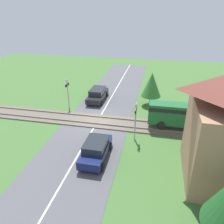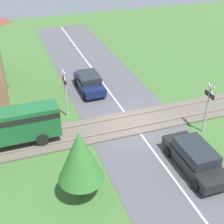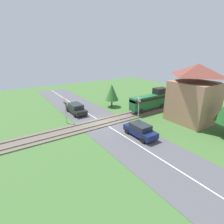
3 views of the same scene
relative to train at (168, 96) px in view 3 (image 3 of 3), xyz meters
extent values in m
plane|color=#426B33|center=(0.00, -12.70, -1.86)|extent=(60.00, 60.00, 0.00)
cube|color=#515156|center=(0.00, -12.70, -1.85)|extent=(48.00, 6.40, 0.02)
cube|color=silver|center=(0.00, -12.70, -1.84)|extent=(48.00, 0.12, 0.00)
cube|color=#665B51|center=(0.00, -12.70, -1.80)|extent=(2.80, 48.00, 0.12)
cube|color=slate|center=(-0.72, -12.70, -1.68)|extent=(0.10, 48.00, 0.12)
cube|color=slate|center=(0.72, -12.70, -1.68)|extent=(0.10, 48.00, 0.12)
cube|color=#1E6033|center=(0.00, -4.35, -0.29)|extent=(1.35, 6.80, 1.90)
cube|color=black|center=(0.00, -4.35, 0.23)|extent=(1.37, 6.80, 0.36)
cube|color=black|center=(0.00, -2.04, 1.11)|extent=(1.35, 2.18, 0.90)
cylinder|color=black|center=(-0.72, -6.53, -1.24)|extent=(0.14, 0.76, 0.76)
cylinder|color=black|center=(0.72, -6.53, -1.24)|extent=(0.14, 0.76, 0.76)
cylinder|color=black|center=(-0.72, -2.18, -1.24)|extent=(0.14, 0.76, 0.76)
cylinder|color=black|center=(0.72, -2.18, -1.24)|extent=(0.14, 0.76, 0.76)
cube|color=#235B33|center=(0.00, 3.40, -0.04)|extent=(1.35, 7.91, 2.40)
cube|color=#BCBCC1|center=(0.00, 3.40, 1.28)|extent=(1.41, 7.91, 0.24)
cylinder|color=black|center=(-0.72, 0.87, -1.24)|extent=(0.14, 0.76, 0.76)
cylinder|color=black|center=(0.72, 0.87, -1.24)|extent=(0.14, 0.76, 0.76)
cylinder|color=black|center=(-0.72, 5.93, -1.24)|extent=(0.14, 0.76, 0.76)
cylinder|color=black|center=(0.72, 5.93, -1.24)|extent=(0.14, 0.76, 0.76)
cube|color=black|center=(-5.34, -14.14, -1.27)|extent=(4.53, 1.68, 0.59)
cube|color=#23282D|center=(-5.34, -14.14, -0.67)|extent=(2.49, 1.54, 0.61)
cylinder|color=black|center=(-3.86, -13.30, -1.56)|extent=(0.60, 0.18, 0.60)
cylinder|color=black|center=(-3.86, -14.98, -1.56)|extent=(0.60, 0.18, 0.60)
cylinder|color=black|center=(-6.81, -13.30, -1.56)|extent=(0.60, 0.18, 0.60)
cylinder|color=black|center=(-6.81, -14.98, -1.56)|extent=(0.60, 0.18, 0.60)
cube|color=#141E4C|center=(5.60, -11.26, -1.25)|extent=(3.97, 1.64, 0.63)
cube|color=#23282D|center=(5.60, -11.26, -0.67)|extent=(2.18, 1.51, 0.54)
cylinder|color=black|center=(4.31, -12.08, -1.56)|extent=(0.60, 0.18, 0.60)
cylinder|color=black|center=(4.31, -10.44, -1.56)|extent=(0.60, 0.18, 0.60)
cylinder|color=black|center=(6.89, -12.08, -1.56)|extent=(0.60, 0.18, 0.60)
cylinder|color=black|center=(6.89, -10.44, -1.56)|extent=(0.60, 0.18, 0.60)
cylinder|color=#B7B7B7|center=(-2.45, -16.67, -0.19)|extent=(0.12, 0.12, 3.34)
cube|color=black|center=(-2.45, -16.67, 0.88)|extent=(0.90, 0.08, 0.28)
sphere|color=red|center=(-2.72, -16.67, 0.88)|extent=(0.18, 0.18, 0.18)
sphere|color=red|center=(-2.18, -16.67, 0.88)|extent=(0.18, 0.18, 0.18)
cube|color=silver|center=(-2.45, -16.67, 1.23)|extent=(0.72, 0.04, 0.72)
cube|color=silver|center=(-2.45, -16.67, 1.23)|extent=(0.72, 0.04, 0.72)
cylinder|color=#B7B7B7|center=(2.45, -8.72, -0.19)|extent=(0.12, 0.12, 3.34)
cube|color=black|center=(2.45, -8.72, 0.88)|extent=(0.90, 0.08, 0.28)
sphere|color=red|center=(2.72, -8.72, 0.88)|extent=(0.18, 0.18, 0.18)
sphere|color=red|center=(2.18, -8.72, 0.88)|extent=(0.18, 0.18, 0.18)
cube|color=silver|center=(2.45, -8.72, 1.23)|extent=(0.72, 0.04, 0.72)
cube|color=silver|center=(2.45, -8.72, 1.23)|extent=(0.72, 0.04, 0.72)
cube|color=#AD7A5B|center=(5.97, -2.52, 0.77)|extent=(5.14, 4.90, 5.26)
pyramid|color=brown|center=(5.97, -2.52, 4.87)|extent=(5.55, 5.29, 1.47)
cube|color=#472D1E|center=(3.38, -2.52, -0.81)|extent=(0.06, 1.10, 2.10)
cylinder|color=#B2282D|center=(2.37, -2.39, -1.17)|extent=(0.41, 0.41, 1.40)
sphere|color=beige|center=(2.37, -2.39, -0.34)|extent=(0.26, 0.26, 0.26)
cylinder|color=brown|center=(-5.17, -7.80, -1.29)|extent=(0.24, 0.24, 1.14)
cone|color=#387A33|center=(-5.17, -7.80, 0.63)|extent=(2.25, 2.25, 2.69)
camera|label=1|loc=(18.43, -7.30, 8.42)|focal=35.00mm
camera|label=2|loc=(-16.26, -5.44, 9.94)|focal=50.00mm
camera|label=3|loc=(18.28, -23.45, 7.08)|focal=28.00mm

